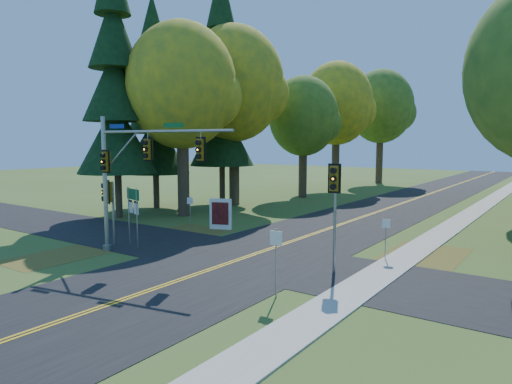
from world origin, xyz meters
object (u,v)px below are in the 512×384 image
Objects in this scene: traffic_mast at (133,166)px; info_kiosk at (221,214)px; route_sign_cluster at (133,205)px; east_signal_pole at (334,191)px.

traffic_mast reaches higher than info_kiosk.
traffic_mast is 2.87m from route_sign_cluster.
traffic_mast is 3.76× the size of info_kiosk.
east_signal_pole is at bearing 23.26° from route_sign_cluster.
traffic_mast is 1.59× the size of east_signal_pole.
route_sign_cluster is 6.36m from info_kiosk.
east_signal_pole reaches higher than info_kiosk.
traffic_mast reaches higher than east_signal_pole.
info_kiosk is (-10.07, 4.85, -2.52)m from east_signal_pole.
traffic_mast is 9.72m from east_signal_pole.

